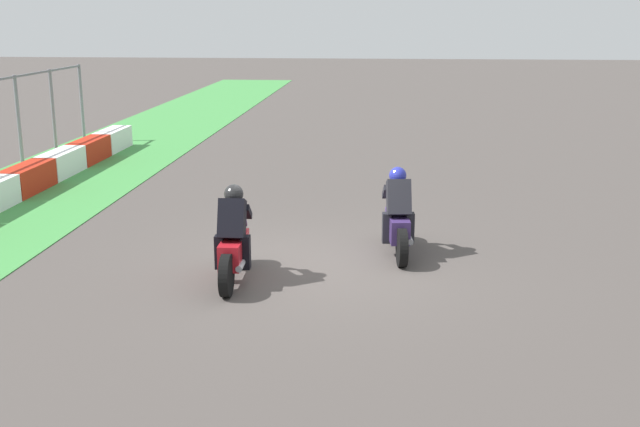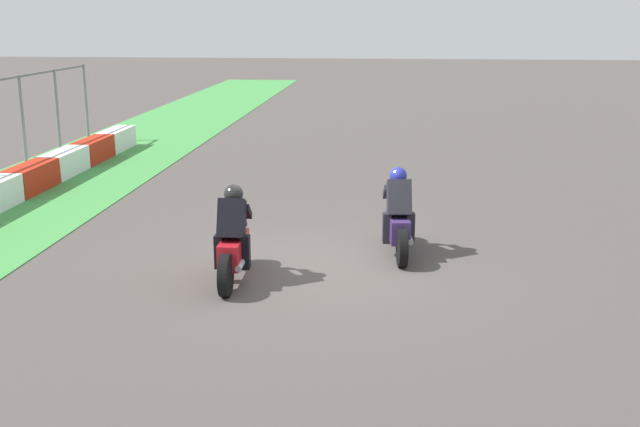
# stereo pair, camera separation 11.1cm
# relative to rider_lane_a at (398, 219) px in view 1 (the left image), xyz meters

# --- Properties ---
(ground_plane) EXTENTS (120.00, 120.00, 0.00)m
(ground_plane) POSITION_rel_rider_lane_a_xyz_m (-0.75, 1.30, -0.62)
(ground_plane) COLOR #4C4541
(rider_lane_a) EXTENTS (2.04, 0.57, 1.51)m
(rider_lane_a) POSITION_rel_rider_lane_a_xyz_m (0.00, 0.00, 0.00)
(rider_lane_a) COLOR black
(rider_lane_a) RESTS_ON ground_plane
(rider_lane_b) EXTENTS (2.04, 0.54, 1.51)m
(rider_lane_b) POSITION_rel_rider_lane_a_xyz_m (-1.62, 2.53, 0.00)
(rider_lane_b) COLOR black
(rider_lane_b) RESTS_ON ground_plane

